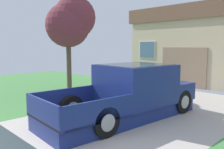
{
  "coord_description": "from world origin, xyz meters",
  "views": [
    {
      "loc": [
        4.7,
        -2.31,
        2.29
      ],
      "look_at": [
        -1.28,
        3.54,
        1.27
      ],
      "focal_mm": 37.76,
      "sensor_mm": 36.0,
      "label": 1
    }
  ],
  "objects": [
    {
      "name": "handbag",
      "position": [
        -1.57,
        3.72,
        0.15
      ],
      "size": [
        0.35,
        0.17,
        0.47
      ],
      "color": "tan",
      "rests_on": "ground"
    },
    {
      "name": "pickup_truck",
      "position": [
        -0.22,
        3.42,
        0.77
      ],
      "size": [
        2.3,
        5.42,
        1.7
      ],
      "rotation": [
        0.0,
        0.0,
        -0.07
      ],
      "color": "navy",
      "rests_on": "ground"
    },
    {
      "name": "wheeled_trash_bin",
      "position": [
        -3.55,
        8.48,
        0.55
      ],
      "size": [
        0.6,
        0.72,
        1.0
      ],
      "color": "navy",
      "rests_on": "ground"
    },
    {
      "name": "neighbor_tree",
      "position": [
        -4.97,
        4.36,
        3.45
      ],
      "size": [
        2.21,
        2.4,
        4.69
      ],
      "color": "brown",
      "rests_on": "ground"
    },
    {
      "name": "person_with_hat",
      "position": [
        -1.64,
        4.06,
        0.92
      ],
      "size": [
        0.47,
        0.46,
        1.58
      ],
      "rotation": [
        0.0,
        0.0,
        -0.18
      ],
      "color": "#333842",
      "rests_on": "ground"
    }
  ]
}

